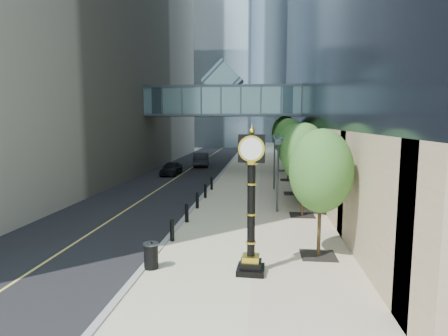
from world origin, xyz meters
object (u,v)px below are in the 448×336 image
at_px(car_near, 171,168).
at_px(car_far, 201,159).
at_px(trash_bin, 151,256).
at_px(street_clock, 251,212).
at_px(pedestrian, 305,189).

bearing_deg(car_near, car_far, 78.82).
xyz_separation_m(trash_bin, car_near, (-5.20, 23.80, 0.18)).
height_order(trash_bin, car_far, car_far).
relative_size(street_clock, trash_bin, 5.72).
bearing_deg(car_near, trash_bin, -76.05).
xyz_separation_m(street_clock, trash_bin, (-3.65, 0.02, -1.78)).
bearing_deg(car_far, street_clock, 95.77).
bearing_deg(pedestrian, street_clock, 55.34).
height_order(street_clock, car_far, street_clock).
bearing_deg(street_clock, car_far, 105.15).
relative_size(trash_bin, car_far, 0.18).
distance_m(street_clock, car_near, 25.46).
bearing_deg(pedestrian, trash_bin, 40.98).
bearing_deg(pedestrian, car_far, -81.70).
bearing_deg(car_far, car_near, 70.34).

